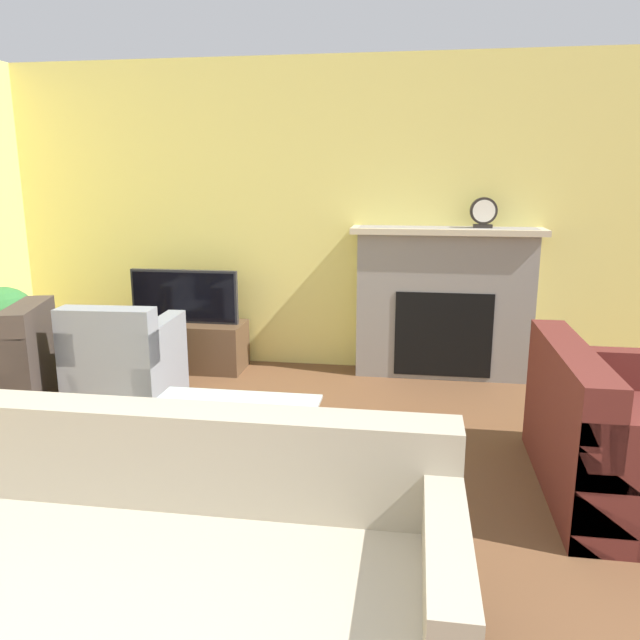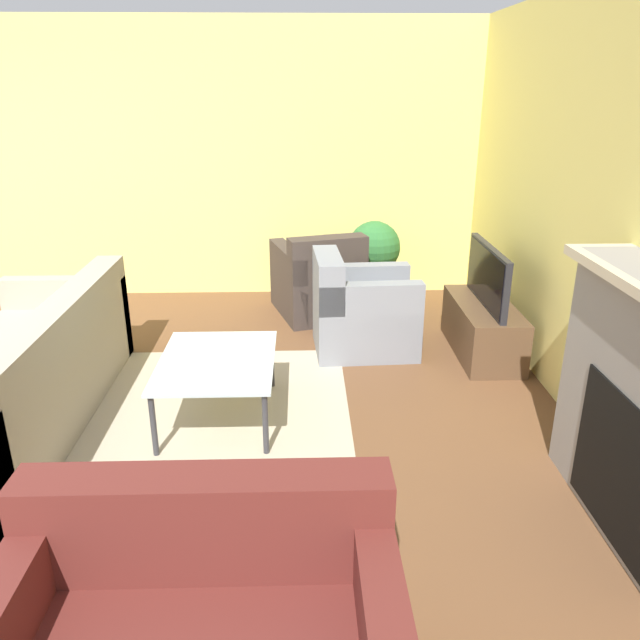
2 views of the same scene
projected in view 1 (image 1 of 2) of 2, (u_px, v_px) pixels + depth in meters
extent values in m
cube|color=#EADB72|center=(311.00, 217.00, 5.53)|extent=(8.51, 0.06, 2.70)
cube|color=#B7A88E|center=(224.00, 490.00, 3.47)|extent=(2.17, 1.94, 0.00)
cube|color=gray|center=(444.00, 303.00, 5.34)|extent=(1.47, 0.30, 1.29)
cube|color=black|center=(443.00, 335.00, 5.24)|extent=(0.81, 0.01, 0.72)
cube|color=beige|center=(447.00, 231.00, 5.17)|extent=(1.59, 0.36, 0.05)
cube|color=brown|center=(187.00, 345.00, 5.63)|extent=(1.05, 0.44, 0.43)
cube|color=#232328|center=(184.00, 296.00, 5.53)|extent=(0.97, 0.05, 0.47)
cube|color=black|center=(183.00, 297.00, 5.51)|extent=(0.93, 0.01, 0.43)
cube|color=#9E937F|center=(128.00, 605.00, 2.23)|extent=(2.35, 0.96, 0.42)
cube|color=#9E937F|center=(164.00, 454.00, 2.51)|extent=(2.35, 0.20, 0.40)
cube|color=#9E937F|center=(443.00, 608.00, 2.04)|extent=(0.14, 0.96, 0.66)
cube|color=#5B231E|center=(629.00, 458.00, 3.40)|extent=(0.89, 1.33, 0.42)
cube|color=#5B231E|center=(569.00, 384.00, 3.35)|extent=(0.20, 1.33, 0.40)
cube|color=#5B231E|center=(600.00, 400.00, 3.94)|extent=(0.89, 0.14, 0.66)
cube|color=#3D332D|center=(28.00, 332.00, 4.45)|extent=(0.39, 0.74, 0.40)
cube|color=gray|center=(129.00, 378.00, 4.73)|extent=(0.72, 0.85, 0.42)
cube|color=gray|center=(107.00, 336.00, 4.34)|extent=(0.68, 0.24, 0.40)
cube|color=gray|center=(162.00, 364.00, 4.67)|extent=(0.18, 0.82, 0.66)
cube|color=gray|center=(94.00, 362.00, 4.73)|extent=(0.18, 0.82, 0.66)
cylinder|color=#333338|center=(128.00, 470.00, 3.28)|extent=(0.04, 0.04, 0.40)
cylinder|color=#333338|center=(294.00, 483.00, 3.15)|extent=(0.04, 0.04, 0.40)
cylinder|color=#333338|center=(175.00, 422.00, 3.91)|extent=(0.04, 0.04, 0.40)
cylinder|color=#333338|center=(315.00, 431.00, 3.78)|extent=(0.04, 0.04, 0.40)
cube|color=silver|center=(227.00, 414.00, 3.48)|extent=(0.97, 0.74, 0.02)
cylinder|color=beige|center=(11.00, 375.00, 5.10)|extent=(0.22, 0.22, 0.24)
cylinder|color=#4C3823|center=(8.00, 352.00, 5.06)|extent=(0.03, 0.03, 0.15)
sphere|color=#2D6B33|center=(4.00, 318.00, 4.99)|extent=(0.51, 0.51, 0.51)
cube|color=#28231E|center=(483.00, 226.00, 5.15)|extent=(0.15, 0.07, 0.03)
cylinder|color=#28231E|center=(484.00, 211.00, 5.12)|extent=(0.22, 0.07, 0.22)
cylinder|color=white|center=(484.00, 211.00, 5.08)|extent=(0.18, 0.00, 0.18)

